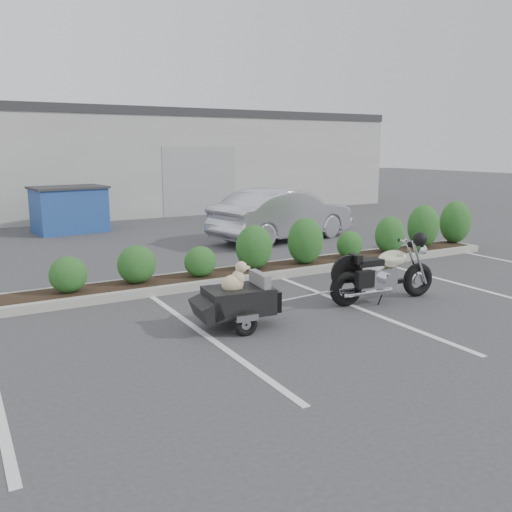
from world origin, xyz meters
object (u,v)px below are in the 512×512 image
sedan (283,214)px  dumpster (69,209)px  motorcycle (384,274)px  pet_trailer (237,299)px

sedan → dumpster: sedan is taller
motorcycle → sedan: (1.85, 6.08, 0.24)m
pet_trailer → dumpster: (-0.28, 10.51, 0.29)m
pet_trailer → sedan: sedan is taller
motorcycle → sedan: sedan is taller
motorcycle → pet_trailer: size_ratio=1.25×
motorcycle → dumpster: size_ratio=0.90×
pet_trailer → sedan: 7.63m
motorcycle → sedan: 6.36m
motorcycle → dumpster: dumpster is taller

